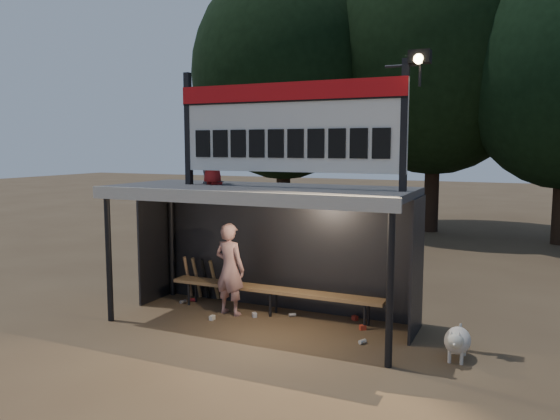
% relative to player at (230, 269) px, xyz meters
% --- Properties ---
extents(ground, '(80.00, 80.00, 0.00)m').
position_rel_player_xyz_m(ground, '(0.72, -0.27, -0.82)').
color(ground, '#4F3B27').
rests_on(ground, ground).
extents(player, '(0.65, 0.48, 1.64)m').
position_rel_player_xyz_m(player, '(0.00, 0.00, 0.00)').
color(player, silver).
rests_on(player, ground).
extents(child_a, '(0.56, 0.47, 1.04)m').
position_rel_player_xyz_m(child_a, '(-0.40, 0.03, 2.02)').
color(child_a, gray).
rests_on(child_a, dugout_shelter).
extents(child_b, '(0.57, 0.52, 0.98)m').
position_rel_player_xyz_m(child_b, '(-0.23, -0.15, 1.99)').
color(child_b, maroon).
rests_on(child_b, dugout_shelter).
extents(dugout_shelter, '(5.10, 2.08, 2.32)m').
position_rel_player_xyz_m(dugout_shelter, '(0.72, -0.02, 1.03)').
color(dugout_shelter, '#39393C').
rests_on(dugout_shelter, ground).
extents(scoreboard_assembly, '(4.10, 0.27, 1.99)m').
position_rel_player_xyz_m(scoreboard_assembly, '(1.27, -0.28, 2.50)').
color(scoreboard_assembly, black).
rests_on(scoreboard_assembly, dugout_shelter).
extents(bench, '(4.00, 0.35, 0.48)m').
position_rel_player_xyz_m(bench, '(0.72, 0.28, -0.39)').
color(bench, '#987247').
rests_on(bench, ground).
extents(tree_left, '(6.46, 6.46, 9.27)m').
position_rel_player_xyz_m(tree_left, '(-3.28, 9.73, 4.69)').
color(tree_left, black).
rests_on(tree_left, ground).
extents(tree_mid, '(7.22, 7.22, 10.36)m').
position_rel_player_xyz_m(tree_mid, '(1.72, 11.23, 5.35)').
color(tree_mid, '#2F1E15').
rests_on(tree_mid, ground).
extents(dog, '(0.36, 0.81, 0.49)m').
position_rel_player_xyz_m(dog, '(3.93, -0.54, -0.54)').
color(dog, beige).
rests_on(dog, ground).
extents(bats, '(0.68, 0.35, 0.84)m').
position_rel_player_xyz_m(bats, '(-0.96, 0.55, -0.39)').
color(bats, '#A6744D').
rests_on(bats, ground).
extents(litter, '(3.81, 1.16, 0.08)m').
position_rel_player_xyz_m(litter, '(0.81, 0.09, -0.78)').
color(litter, '#A4281C').
rests_on(litter, ground).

